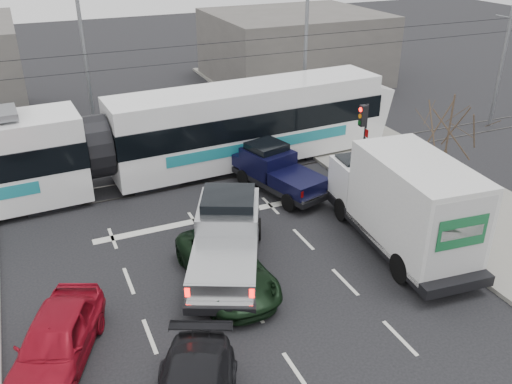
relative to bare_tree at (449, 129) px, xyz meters
name	(u,v)px	position (x,y,z in m)	size (l,w,h in m)	color
ground	(301,294)	(-7.60, -2.50, -3.79)	(120.00, 120.00, 0.00)	black
sidewalk_right	(507,235)	(1.40, -2.50, -3.72)	(6.00, 60.00, 0.15)	gray
rails	(203,176)	(-7.60, 7.50, -3.78)	(60.00, 1.60, 0.03)	#33302D
building_right	(294,47)	(4.40, 21.50, -1.29)	(12.00, 10.00, 5.00)	#605B57
bare_tree	(449,129)	(0.00, 0.00, 0.00)	(2.40, 2.40, 5.00)	#47382B
traffic_signal	(363,126)	(-1.13, 4.00, -1.05)	(0.44, 0.44, 3.60)	black
street_lamp_near	(303,40)	(-0.29, 11.50, 1.32)	(2.38, 0.25, 9.00)	slate
street_lamp_far	(80,51)	(-11.79, 13.50, 1.32)	(2.38, 0.25, 9.00)	slate
catenary	(199,98)	(-7.60, 7.50, 0.09)	(60.00, 0.20, 7.00)	black
tram	(95,148)	(-12.32, 7.87, -1.72)	(28.69, 4.40, 5.83)	white
silver_pickup	(227,234)	(-9.09, 0.22, -2.65)	(4.60, 6.64, 2.30)	black
box_truck	(404,203)	(-2.87, -1.36, -1.97)	(3.23, 7.60, 3.70)	black
navy_pickup	(276,169)	(-5.04, 4.81, -2.78)	(2.99, 5.18, 2.06)	black
green_car	(227,267)	(-9.60, -1.02, -3.11)	(2.28, 4.94, 1.37)	black
red_car	(56,340)	(-15.11, -2.52, -3.03)	(1.79, 4.46, 1.52)	maroon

